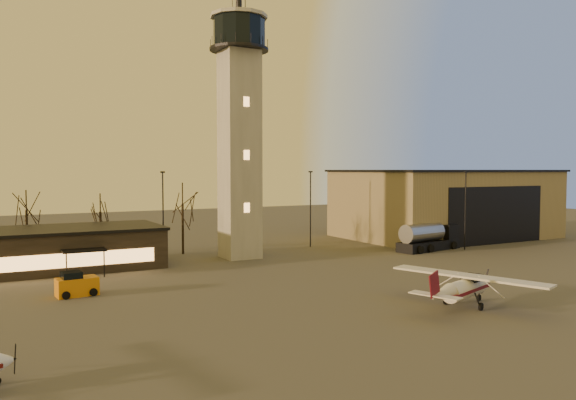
{
  "coord_description": "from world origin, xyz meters",
  "views": [
    {
      "loc": [
        -26.19,
        -30.29,
        10.36
      ],
      "look_at": [
        -2.77,
        13.0,
        7.67
      ],
      "focal_mm": 35.0,
      "sensor_mm": 36.0,
      "label": 1
    }
  ],
  "objects": [
    {
      "name": "service_cart",
      "position": [
        -19.83,
        17.99,
        0.77
      ],
      "size": [
        3.35,
        2.3,
        2.03
      ],
      "rotation": [
        0.0,
        0.0,
        0.1
      ],
      "color": "orange",
      "rests_on": "ground"
    },
    {
      "name": "cessna_front",
      "position": [
        5.62,
        0.2,
        1.16
      ],
      "size": [
        9.86,
        12.07,
        3.38
      ],
      "rotation": [
        0.0,
        0.0,
        0.34
      ],
      "color": "silver",
      "rests_on": "ground"
    },
    {
      "name": "control_tower",
      "position": [
        0.0,
        30.0,
        16.33
      ],
      "size": [
        6.8,
        6.8,
        32.6
      ],
      "color": "gray",
      "rests_on": "ground"
    },
    {
      "name": "fuel_truck",
      "position": [
        23.66,
        23.99,
        1.4
      ],
      "size": [
        9.86,
        4.4,
        3.54
      ],
      "rotation": [
        0.0,
        0.0,
        0.17
      ],
      "color": "black",
      "rests_on": "ground"
    },
    {
      "name": "terminal",
      "position": [
        -21.99,
        31.98,
        2.16
      ],
      "size": [
        25.4,
        12.2,
        4.3
      ],
      "color": "black",
      "rests_on": "ground"
    },
    {
      "name": "tree_row",
      "position": [
        -13.7,
        39.16,
        5.94
      ],
      "size": [
        37.2,
        9.2,
        8.8
      ],
      "color": "black",
      "rests_on": "ground"
    },
    {
      "name": "light_poles",
      "position": [
        0.5,
        31.0,
        5.41
      ],
      "size": [
        58.5,
        12.25,
        10.14
      ],
      "color": "black",
      "rests_on": "ground"
    },
    {
      "name": "ground",
      "position": [
        0.0,
        0.0,
        0.0
      ],
      "size": [
        220.0,
        220.0,
        0.0
      ],
      "primitive_type": "plane",
      "color": "#42403D",
      "rests_on": "ground"
    },
    {
      "name": "hangar",
      "position": [
        36.0,
        33.98,
        5.15
      ],
      "size": [
        30.6,
        20.6,
        10.3
      ],
      "color": "#8D7C5C",
      "rests_on": "ground"
    }
  ]
}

